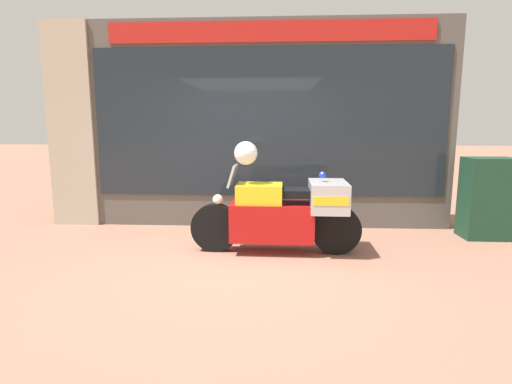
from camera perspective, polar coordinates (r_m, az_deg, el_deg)
ground_plane at (r=5.08m, az=-2.86°, el=-9.99°), size 60.00×60.00×0.00m
shop_building at (r=6.82m, az=-4.41°, el=9.46°), size 6.69×0.55×3.37m
window_display at (r=6.90m, az=1.48°, el=-0.53°), size 5.47×0.30×2.10m
paramedic_motorcycle at (r=5.32m, az=4.21°, el=-2.85°), size 2.28×0.75×1.18m
utility_cabinet at (r=6.95m, az=30.20°, el=-0.78°), size 0.71×0.48×1.22m
white_helmet at (r=5.24m, az=-1.46°, el=5.58°), size 0.31×0.31×0.31m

